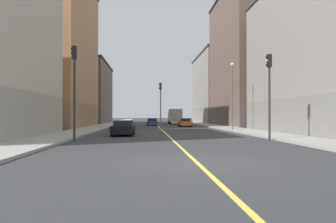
{
  "coord_description": "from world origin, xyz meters",
  "views": [
    {
      "loc": [
        -1.88,
        -12.68,
        1.77
      ],
      "look_at": [
        1.48,
        40.06,
        2.34
      ],
      "focal_mm": 36.46,
      "sensor_mm": 36.0,
      "label": 1
    }
  ],
  "objects": [
    {
      "name": "building_right_midblock",
      "position": [
        -15.89,
        38.24,
        11.32
      ],
      "size": [
        10.95,
        22.44,
        22.63
      ],
      "color": "#8F6B4F",
      "rests_on": "ground"
    },
    {
      "name": "traffic_light_left_near",
      "position": [
        6.72,
        10.7,
        3.91
      ],
      "size": [
        0.4,
        0.32,
        6.05
      ],
      "color": "#2D2D2D",
      "rests_on": "ground"
    },
    {
      "name": "box_truck",
      "position": [
        3.79,
        54.74,
        1.59
      ],
      "size": [
        2.44,
        7.0,
        2.96
      ],
      "color": "beige",
      "rests_on": "ground"
    },
    {
      "name": "lane_center_stripe",
      "position": [
        0.0,
        49.0,
        0.01
      ],
      "size": [
        0.16,
        154.0,
        0.01
      ],
      "primitive_type": "cube",
      "color": "#E5D14C",
      "rests_on": "ground"
    },
    {
      "name": "sidewalk_right",
      "position": [
        -8.85,
        49.0,
        0.07
      ],
      "size": [
        3.42,
        168.0,
        0.15
      ],
      "primitive_type": "cube",
      "color": "#9E9B93",
      "rests_on": "ground"
    },
    {
      "name": "building_left_mid",
      "position": [
        15.89,
        42.9,
        11.11
      ],
      "size": [
        10.95,
        21.89,
        22.19
      ],
      "color": "brown",
      "rests_on": "ground"
    },
    {
      "name": "building_left_near",
      "position": [
        15.89,
        18.43,
        7.56
      ],
      "size": [
        10.95,
        21.25,
        15.09
      ],
      "color": "slate",
      "rests_on": "ground"
    },
    {
      "name": "building_right_distant",
      "position": [
        -15.89,
        64.25,
        6.68
      ],
      "size": [
        10.95,
        22.62,
        13.35
      ],
      "color": "brown",
      "rests_on": "ground"
    },
    {
      "name": "building_left_far",
      "position": [
        15.89,
        67.02,
        8.09
      ],
      "size": [
        10.95,
        24.38,
        16.15
      ],
      "color": "slate",
      "rests_on": "ground"
    },
    {
      "name": "car_blue",
      "position": [
        -0.89,
        46.16,
        0.61
      ],
      "size": [
        1.83,
        4.42,
        1.25
      ],
      "color": "#23389E",
      "rests_on": "ground"
    },
    {
      "name": "car_black",
      "position": [
        -3.87,
        17.05,
        0.65
      ],
      "size": [
        1.92,
        4.63,
        1.33
      ],
      "color": "black",
      "rests_on": "ground"
    },
    {
      "name": "ground_plane",
      "position": [
        0.0,
        0.0,
        0.0
      ],
      "size": [
        400.0,
        400.0,
        0.0
      ],
      "primitive_type": "plane",
      "color": "#333335",
      "rests_on": "ground"
    },
    {
      "name": "sidewalk_left",
      "position": [
        8.85,
        49.0,
        0.07
      ],
      "size": [
        3.42,
        168.0,
        0.15
      ],
      "primitive_type": "cube",
      "color": "#9E9B93",
      "rests_on": "ground"
    },
    {
      "name": "car_orange",
      "position": [
        4.1,
        40.04,
        0.63
      ],
      "size": [
        1.92,
        4.31,
        1.29
      ],
      "color": "orange",
      "rests_on": "ground"
    },
    {
      "name": "traffic_light_median_far",
      "position": [
        -0.02,
        32.19,
        3.91
      ],
      "size": [
        0.4,
        0.32,
        6.05
      ],
      "color": "#2D2D2D",
      "rests_on": "ground"
    },
    {
      "name": "street_lamp_left_near",
      "position": [
        7.74,
        24.9,
        4.67
      ],
      "size": [
        0.36,
        0.36,
        7.51
      ],
      "color": "#4C4C51",
      "rests_on": "ground"
    },
    {
      "name": "traffic_light_right_near",
      "position": [
        -6.76,
        10.7,
        4.15
      ],
      "size": [
        0.4,
        0.32,
        6.47
      ],
      "color": "#2D2D2D",
      "rests_on": "ground"
    }
  ]
}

